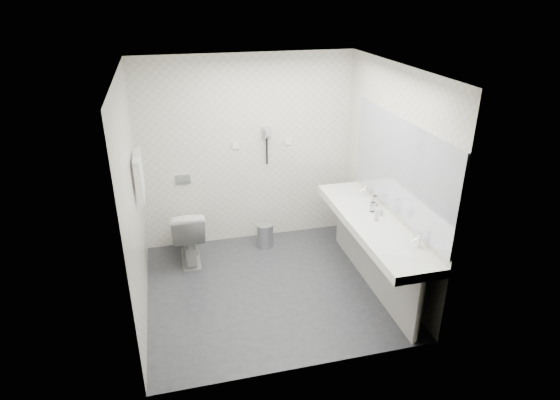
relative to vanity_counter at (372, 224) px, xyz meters
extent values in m
plane|color=#2A2B30|center=(-1.12, 0.20, -0.80)|extent=(2.80, 2.80, 0.00)
plane|color=silver|center=(-1.12, 0.20, 1.70)|extent=(2.80, 2.80, 0.00)
plane|color=beige|center=(-1.12, 1.50, 0.45)|extent=(2.80, 0.00, 2.80)
plane|color=beige|center=(-1.12, -1.10, 0.45)|extent=(2.80, 0.00, 2.80)
plane|color=beige|center=(-2.52, 0.20, 0.45)|extent=(0.00, 2.60, 2.60)
plane|color=beige|center=(0.27, 0.20, 0.45)|extent=(0.00, 2.60, 2.60)
cube|color=silver|center=(0.00, 0.00, 0.00)|extent=(0.55, 2.20, 0.10)
cube|color=gray|center=(0.02, 0.00, -0.42)|extent=(0.03, 2.15, 0.75)
cylinder|color=silver|center=(0.05, -1.04, -0.42)|extent=(0.06, 0.06, 0.75)
cylinder|color=silver|center=(0.05, 1.04, -0.42)|extent=(0.06, 0.06, 0.75)
cube|color=#B2BCC6|center=(0.26, 0.00, 0.65)|extent=(0.02, 2.20, 1.05)
ellipsoid|color=white|center=(0.00, -0.65, 0.04)|extent=(0.40, 0.31, 0.05)
ellipsoid|color=white|center=(0.00, 0.65, 0.04)|extent=(0.40, 0.31, 0.05)
cylinder|color=silver|center=(0.19, -0.65, 0.12)|extent=(0.04, 0.04, 0.15)
cylinder|color=silver|center=(0.19, 0.65, 0.12)|extent=(0.04, 0.04, 0.15)
imported|color=white|center=(0.13, 0.10, 0.10)|extent=(0.06, 0.06, 0.11)
imported|color=white|center=(0.04, -0.01, 0.12)|extent=(0.05, 0.05, 0.13)
cylinder|color=silver|center=(0.09, 0.21, 0.11)|extent=(0.07, 0.07, 0.11)
cylinder|color=silver|center=(0.19, 0.36, 0.11)|extent=(0.08, 0.08, 0.12)
imported|color=white|center=(-1.99, 1.08, -0.43)|extent=(0.43, 0.73, 0.74)
cube|color=#B2B5BA|center=(-1.98, 1.49, 0.15)|extent=(0.18, 0.02, 0.12)
cylinder|color=#B2B5BA|center=(-0.98, 1.18, -0.64)|extent=(0.28, 0.28, 0.31)
cylinder|color=#B2B5BA|center=(-0.98, 1.18, -0.48)|extent=(0.22, 0.22, 0.02)
cylinder|color=silver|center=(-2.47, 0.75, 0.75)|extent=(0.02, 0.62, 0.02)
cube|color=silver|center=(-2.46, 0.61, 0.53)|extent=(0.07, 0.24, 0.48)
cube|color=silver|center=(-2.46, 0.89, 0.53)|extent=(0.07, 0.24, 0.48)
cube|color=gray|center=(-0.88, 1.47, 0.70)|extent=(0.10, 0.04, 0.14)
cylinder|color=gray|center=(-0.88, 1.40, 0.73)|extent=(0.08, 0.14, 0.08)
cylinder|color=black|center=(-0.88, 1.46, 0.45)|extent=(0.02, 0.02, 0.35)
cube|color=white|center=(-1.27, 1.49, 0.55)|extent=(0.09, 0.02, 0.09)
cube|color=white|center=(-0.57, 1.49, 0.55)|extent=(0.09, 0.02, 0.09)
camera|label=1|loc=(-2.14, -4.29, 2.43)|focal=30.31mm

